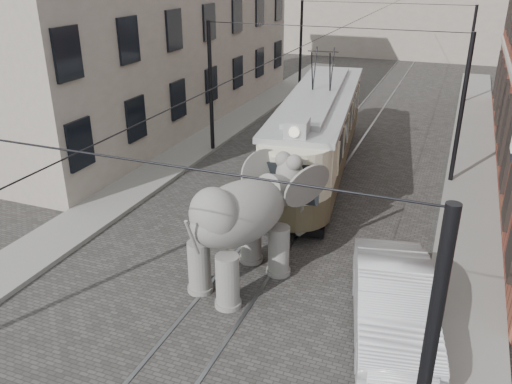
% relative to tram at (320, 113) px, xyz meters
% --- Properties ---
extents(ground, '(120.00, 120.00, 0.00)m').
position_rel_tram_xyz_m(ground, '(0.29, -5.49, -2.55)').
color(ground, '#3C3A38').
extents(tram_rails, '(1.54, 80.00, 0.02)m').
position_rel_tram_xyz_m(tram_rails, '(0.29, -5.49, -2.54)').
color(tram_rails, slate).
rests_on(tram_rails, ground).
extents(sidewalk_right, '(2.00, 60.00, 0.15)m').
position_rel_tram_xyz_m(sidewalk_right, '(6.29, -5.49, -2.48)').
color(sidewalk_right, slate).
rests_on(sidewalk_right, ground).
extents(sidewalk_left, '(2.00, 60.00, 0.15)m').
position_rel_tram_xyz_m(sidewalk_left, '(-6.21, -5.49, -2.48)').
color(sidewalk_left, slate).
rests_on(sidewalk_left, ground).
extents(stucco_building, '(7.00, 24.00, 10.00)m').
position_rel_tram_xyz_m(stucco_building, '(-10.71, 4.51, 2.45)').
color(stucco_building, gray).
rests_on(stucco_building, ground).
extents(catenary, '(11.00, 30.20, 6.00)m').
position_rel_tram_xyz_m(catenary, '(0.09, -0.49, 0.45)').
color(catenary, black).
rests_on(catenary, ground).
extents(tram, '(4.28, 13.10, 5.11)m').
position_rel_tram_xyz_m(tram, '(0.00, 0.00, 0.00)').
color(tram, beige).
rests_on(tram, ground).
extents(elephant, '(4.67, 6.14, 3.33)m').
position_rel_tram_xyz_m(elephant, '(0.31, -9.32, -0.89)').
color(elephant, slate).
rests_on(elephant, ground).
extents(parked_car, '(2.90, 5.41, 1.69)m').
position_rel_tram_xyz_m(parked_car, '(4.61, -10.05, -1.71)').
color(parked_car, '#ABAAAF').
rests_on(parked_car, ground).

